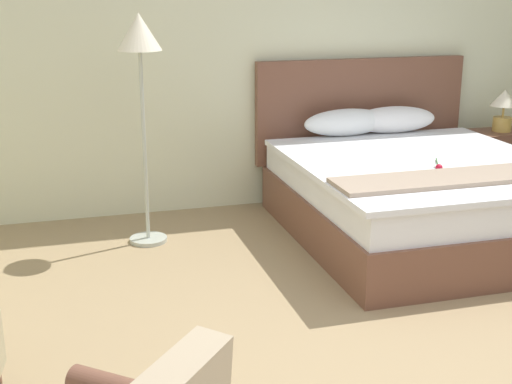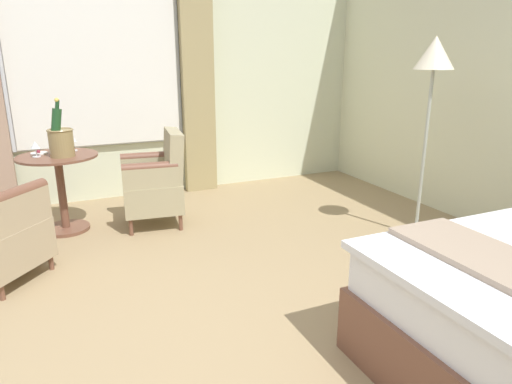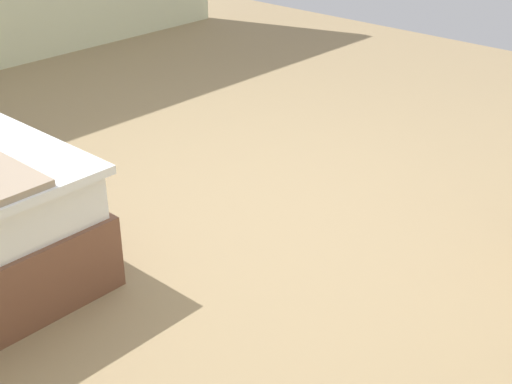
# 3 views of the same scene
# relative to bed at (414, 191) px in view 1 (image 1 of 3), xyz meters

# --- Properties ---
(ground_plane) EXTENTS (8.25, 8.25, 0.00)m
(ground_plane) POSITION_rel_bed_xyz_m (-0.86, -1.95, -0.35)
(ground_plane) COLOR #9A825C
(wall_headboard_side) EXTENTS (6.87, 0.12, 2.94)m
(wall_headboard_side) POSITION_rel_bed_xyz_m (-0.86, 1.15, 1.12)
(wall_headboard_side) COLOR beige
(wall_headboard_side) RESTS_ON ground
(bed) EXTENTS (1.92, 2.22, 1.24)m
(bed) POSITION_rel_bed_xyz_m (0.00, 0.00, 0.00)
(bed) COLOR brown
(bed) RESTS_ON ground
(nightstand) EXTENTS (0.54, 0.38, 0.59)m
(nightstand) POSITION_rel_bed_xyz_m (1.24, 0.74, -0.05)
(nightstand) COLOR brown
(nightstand) RESTS_ON ground
(bedside_lamp) EXTENTS (0.24, 0.24, 0.37)m
(bedside_lamp) POSITION_rel_bed_xyz_m (1.24, 0.74, 0.48)
(bedside_lamp) COLOR gold
(bedside_lamp) RESTS_ON nightstand
(floor_lamp_brass) EXTENTS (0.31, 0.31, 1.68)m
(floor_lamp_brass) POSITION_rel_bed_xyz_m (-1.99, 0.40, 1.04)
(floor_lamp_brass) COLOR #AEB5A9
(floor_lamp_brass) RESTS_ON ground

